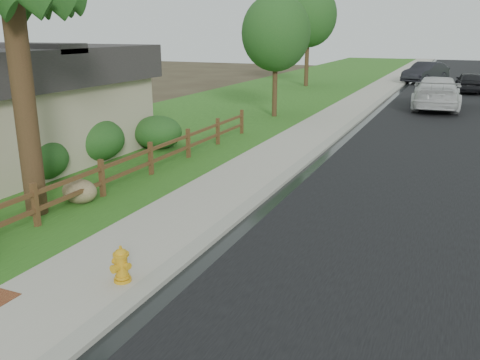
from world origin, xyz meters
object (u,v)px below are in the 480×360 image
at_px(ranch_fence, 128,166).
at_px(white_suv, 437,93).
at_px(fire_hydrant, 121,265).
at_px(dark_car_mid, 469,82).

relative_size(ranch_fence, white_suv, 2.64).
height_order(ranch_fence, fire_hydrant, ranch_fence).
height_order(fire_hydrant, white_suv, white_suv).
relative_size(fire_hydrant, dark_car_mid, 0.15).
distance_m(white_suv, dark_car_mid, 9.68).
xyz_separation_m(white_suv, dark_car_mid, (1.74, 9.52, -0.17)).
height_order(ranch_fence, dark_car_mid, dark_car_mid).
distance_m(ranch_fence, white_suv, 21.11).
xyz_separation_m(fire_hydrant, white_suv, (3.86, 24.90, 0.54)).
bearing_deg(ranch_fence, white_suv, 69.60).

